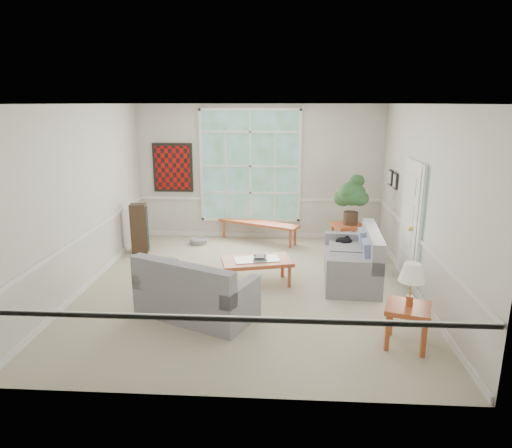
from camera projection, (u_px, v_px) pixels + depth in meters
The scene contains 24 objects.
floor at pixel (249, 287), 7.72m from camera, with size 5.50×6.00×0.01m, color #ABA58C.
ceiling at pixel (249, 104), 6.95m from camera, with size 5.50×6.00×0.02m, color white.
wall_back at pixel (259, 173), 10.23m from camera, with size 5.50×0.02×3.00m, color silver.
wall_front at pixel (226, 263), 4.44m from camera, with size 5.50×0.02×3.00m, color silver.
wall_left at pixel (83, 198), 7.50m from camera, with size 0.02×6.00×3.00m, color silver.
wall_right at pixel (423, 202), 7.17m from camera, with size 0.02×6.00×3.00m, color silver.
window_back at pixel (250, 166), 10.16m from camera, with size 2.30×0.08×2.40m, color white.
entry_door at pixel (408, 220), 7.87m from camera, with size 0.08×0.90×2.10m, color white.
door_sidelight at pixel (419, 224), 7.23m from camera, with size 0.08×0.26×1.90m, color white.
wall_art at pixel (173, 168), 10.27m from camera, with size 0.90×0.06×1.10m, color #610B09.
wall_frame_near at pixel (395, 181), 8.85m from camera, with size 0.04×0.26×0.32m, color black.
wall_frame_far at pixel (390, 178), 9.23m from camera, with size 0.04×0.26×0.32m, color black.
loveseat_right at pixel (351, 256), 7.87m from camera, with size 0.89×1.71×0.93m, color gray.
loveseat_front at pixel (196, 286), 6.58m from camera, with size 1.66×0.86×0.90m, color gray.
coffee_table at pixel (257, 272), 7.80m from camera, with size 1.17×0.64×0.44m, color #AD4A23.
pewter_bowl at pixel (260, 257), 7.78m from camera, with size 0.30×0.30×0.08m, color #A4A4AA.
window_bench at pixel (258, 232), 10.22m from camera, with size 1.89×0.37×0.44m, color #AD4A23.
end_table at pixel (348, 238), 9.47m from camera, with size 0.60×0.60×0.60m, color #AD4A23.
houseplant at pixel (352, 200), 9.25m from camera, with size 0.60×0.60×1.04m, color #295028, non-canonical shape.
side_table at pixel (407, 326), 5.79m from camera, with size 0.54×0.54×0.55m, color #AD4A23.
table_lamp at pixel (411, 285), 5.67m from camera, with size 0.32×0.32×0.56m, color white, non-canonical shape.
pet_bed at pixel (199, 241), 10.08m from camera, with size 0.39×0.39×0.12m, color gray.
floor_speaker at pixel (139, 228), 9.37m from camera, with size 0.32×0.25×1.03m, color #362519.
cat at pixel (344, 241), 8.44m from camera, with size 0.31×0.22×0.14m, color black.
Camera 1 is at (0.55, -7.17, 3.01)m, focal length 32.00 mm.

